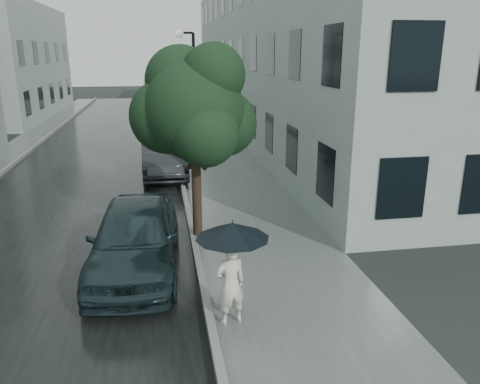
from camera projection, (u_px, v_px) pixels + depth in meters
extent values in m
plane|color=black|center=(281.00, 290.00, 9.61)|extent=(120.00, 120.00, 0.00)
cube|color=slate|center=(219.00, 160.00, 20.97)|extent=(3.50, 60.00, 0.01)
cube|color=slate|center=(178.00, 160.00, 20.65)|extent=(0.15, 60.00, 0.15)
cube|color=black|center=(96.00, 165.00, 20.10)|extent=(6.85, 60.00, 0.00)
cube|color=slate|center=(9.00, 167.00, 19.51)|extent=(0.15, 60.00, 0.15)
cube|color=#93A19C|center=(290.00, 55.00, 27.60)|extent=(7.00, 36.00, 9.00)
cube|color=black|center=(232.00, 55.00, 27.03)|extent=(0.08, 32.40, 7.20)
cube|color=black|center=(48.00, 61.00, 35.07)|extent=(0.08, 16.20, 6.40)
imported|color=beige|center=(230.00, 284.00, 8.25)|extent=(0.64, 0.50, 1.54)
cylinder|color=black|center=(233.00, 255.00, 8.09)|extent=(0.02, 0.02, 0.64)
cone|color=black|center=(232.00, 231.00, 7.96)|extent=(1.61, 1.61, 0.28)
cylinder|color=black|center=(232.00, 222.00, 7.91)|extent=(0.02, 0.02, 0.08)
cylinder|color=black|center=(233.00, 273.00, 8.19)|extent=(0.03, 0.03, 0.06)
cylinder|color=#332619|center=(197.00, 195.00, 11.86)|extent=(0.24, 0.24, 2.42)
sphere|color=#163118|center=(194.00, 110.00, 11.24)|extent=(2.42, 2.42, 2.42)
sphere|color=#163118|center=(224.00, 123.00, 11.73)|extent=(1.67, 1.67, 1.67)
sphere|color=#163118|center=(167.00, 116.00, 11.54)|extent=(1.86, 1.86, 1.86)
sphere|color=#163118|center=(205.00, 134.00, 10.79)|extent=(1.57, 1.57, 1.57)
sphere|color=#163118|center=(181.00, 81.00, 11.53)|extent=(1.76, 1.76, 1.76)
sphere|color=#163118|center=(214.00, 75.00, 10.90)|extent=(1.50, 1.50, 1.50)
cylinder|color=black|center=(195.00, 104.00, 18.65)|extent=(0.12, 0.12, 5.38)
cylinder|color=black|center=(197.00, 167.00, 19.40)|extent=(0.28, 0.28, 0.20)
cylinder|color=black|center=(187.00, 33.00, 17.77)|extent=(0.50, 0.21, 0.08)
sphere|color=silver|center=(179.00, 34.00, 17.66)|extent=(0.32, 0.32, 0.32)
imported|color=#19282B|center=(135.00, 237.00, 10.28)|extent=(2.11, 4.70, 1.57)
imported|color=#232628|center=(163.00, 155.00, 18.45)|extent=(1.78, 4.78, 1.56)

